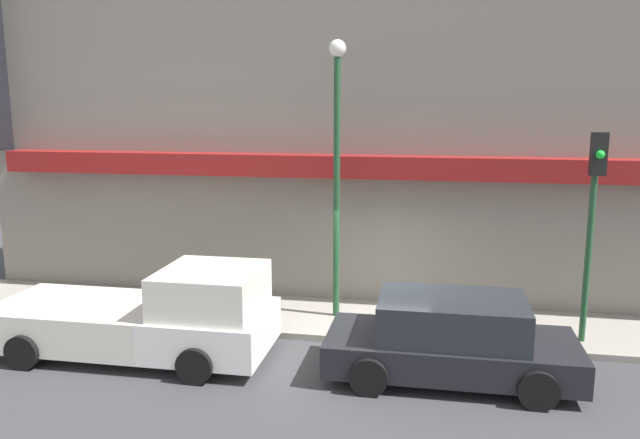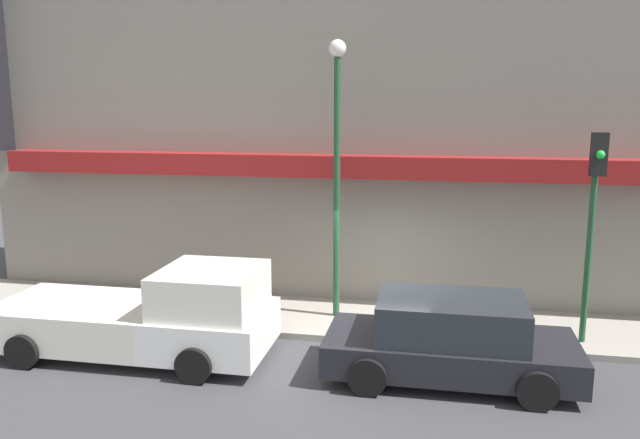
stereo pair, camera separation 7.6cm
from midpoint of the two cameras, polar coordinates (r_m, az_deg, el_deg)
The scene contains 8 objects.
ground_plane at distance 12.73m, azimuth 4.06°, elevation -11.37°, with size 80.00×80.00×0.00m, color #38383A.
sidewalk at distance 13.85m, azimuth 4.64°, elevation -9.23°, with size 36.00×2.46×0.13m.
building at distance 15.74m, azimuth 5.84°, elevation 9.08°, with size 19.80×3.80×10.47m.
pickup_truck at distance 12.41m, azimuth -15.32°, elevation -8.57°, with size 5.30×2.28×1.76m.
parked_car at distance 11.27m, azimuth 11.70°, elevation -10.70°, with size 4.31×2.06×1.46m.
fire_hydrant at distance 13.69m, azimuth -8.32°, elevation -7.69°, with size 0.19×0.19×0.72m.
street_lamp at distance 13.22m, azimuth 1.39°, elevation 6.42°, with size 0.36×0.36×5.91m.
traffic_light at distance 12.81m, azimuth 23.58°, elevation 1.51°, with size 0.28×0.42×4.10m.
Camera 1 is at (1.24, -11.75, 4.76)m, focal length 35.00 mm.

